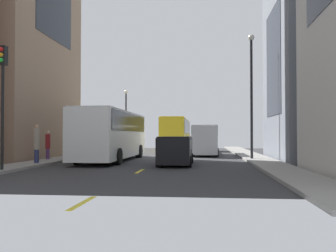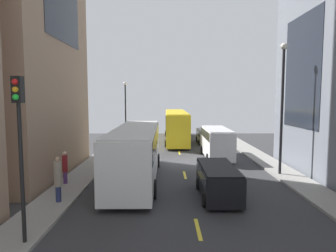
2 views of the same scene
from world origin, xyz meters
The scene contains 20 objects.
ground_plane centered at (0.00, 0.00, 0.00)m, with size 39.71×39.71×0.00m, color #333335.
sidewalk_west centered at (-6.86, 0.00, 0.07)m, with size 1.99×44.00×0.15m, color gray.
sidewalk_east centered at (6.86, 0.00, 0.07)m, with size 1.99×44.00×0.15m, color gray.
lane_stripe_0 centered at (0.00, -21.00, 0.01)m, with size 0.16×2.00×0.01m, color yellow.
lane_stripe_1 centered at (0.00, -12.60, 0.01)m, with size 0.16×2.00×0.01m, color yellow.
lane_stripe_2 centered at (0.00, -4.20, 0.01)m, with size 0.16×2.00×0.01m, color yellow.
lane_stripe_3 centered at (0.00, 4.20, 0.01)m, with size 0.16×2.00×0.01m, color yellow.
lane_stripe_4 centered at (0.00, 12.60, 0.01)m, with size 0.16×2.00×0.01m, color yellow.
lane_stripe_5 centered at (0.00, 21.00, 0.01)m, with size 0.16×2.00×0.01m, color yellow.
building_east_1 centered at (11.28, -3.34, 7.01)m, with size 6.52×9.75×14.02m.
city_bus_white centered at (-3.17, -5.34, 2.01)m, with size 2.80×11.59×3.35m.
streetcar_yellow centered at (-0.06, 12.12, 2.13)m, with size 2.70×14.31×3.59m.
delivery_van_white centered at (3.13, 1.70, 1.52)m, with size 2.25×6.12×2.58m.
car_black_0 centered at (1.45, -8.74, 0.99)m, with size 1.95×4.59×1.67m.
car_silver_1 centered at (3.31, 10.14, 0.95)m, with size 1.95×4.02×1.61m.
pedestrian_waiting_curb centered at (-7.26, -6.62, 1.19)m, with size 0.32×0.32×1.93m.
pedestrian_walking_far centered at (-6.54, -9.79, 1.32)m, with size 0.35×0.35×2.22m.
traffic_light_near_corner centered at (-6.27, -13.94, 4.18)m, with size 0.32×0.44×5.79m.
streetlamp_near centered at (6.37, -4.40, 5.29)m, with size 0.44×0.44×8.61m.
streetlamp_far centered at (-6.37, 13.70, 4.48)m, with size 0.44×0.44×7.08m.
Camera 1 is at (3.14, -30.28, 1.75)m, focal length 39.49 mm.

